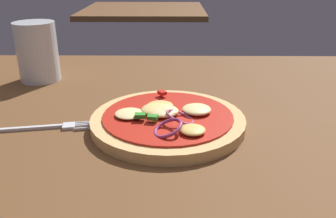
% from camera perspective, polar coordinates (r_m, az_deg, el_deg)
% --- Properties ---
extents(dining_table, '(1.12, 0.89, 0.03)m').
position_cam_1_polar(dining_table, '(0.53, 1.22, -4.77)').
color(dining_table, brown).
rests_on(dining_table, ground).
extents(pizza, '(0.23, 0.23, 0.04)m').
position_cam_1_polar(pizza, '(0.53, -0.04, -1.75)').
color(pizza, tan).
rests_on(pizza, dining_table).
extents(fork, '(0.15, 0.04, 0.00)m').
position_cam_1_polar(fork, '(0.55, -18.49, -2.84)').
color(fork, silver).
rests_on(fork, dining_table).
extents(beer_glass, '(0.08, 0.08, 0.12)m').
position_cam_1_polar(beer_glass, '(0.78, -20.22, 8.11)').
color(beer_glass, silver).
rests_on(beer_glass, dining_table).
extents(background_table, '(0.62, 0.59, 0.03)m').
position_cam_1_polar(background_table, '(1.93, -3.88, 15.53)').
color(background_table, brown).
rests_on(background_table, ground).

